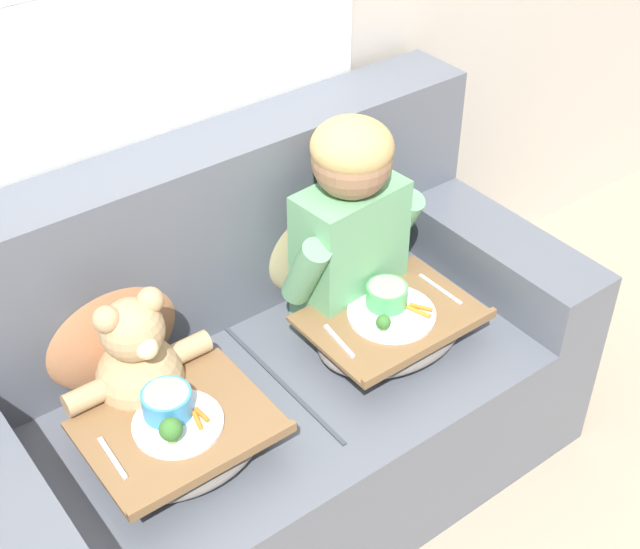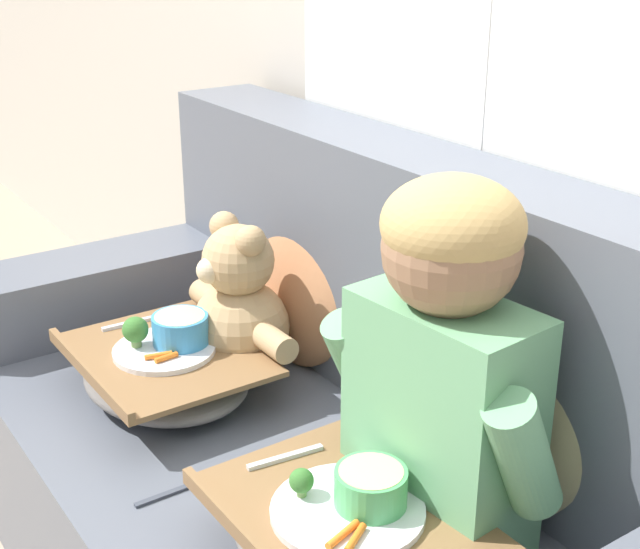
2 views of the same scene
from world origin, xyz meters
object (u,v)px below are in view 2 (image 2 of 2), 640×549
at_px(throw_pillow_behind_child, 514,400).
at_px(child_figure, 445,347).
at_px(couch, 320,483).
at_px(lap_tray_child, 348,536).
at_px(teddy_bear, 238,310).
at_px(lap_tray_teddy, 166,369).
at_px(throw_pillow_behind_teddy, 303,280).

relative_size(throw_pillow_behind_child, child_figure, 0.66).
relative_size(couch, lap_tray_child, 3.79).
height_order(teddy_bear, lap_tray_teddy, teddy_bear).
distance_m(couch, lap_tray_child, 0.42).
distance_m(child_figure, lap_tray_teddy, 0.76).
bearing_deg(throw_pillow_behind_teddy, teddy_bear, -90.00).
height_order(teddy_bear, lap_tray_child, teddy_bear).
bearing_deg(throw_pillow_behind_child, lap_tray_child, -89.94).
relative_size(throw_pillow_behind_teddy, lap_tray_teddy, 0.94).
bearing_deg(lap_tray_teddy, throw_pillow_behind_child, 27.96).
height_order(couch, teddy_bear, couch).
height_order(throw_pillow_behind_child, child_figure, child_figure).
xyz_separation_m(throw_pillow_behind_teddy, teddy_bear, (0.00, -0.18, -0.03)).
height_order(child_figure, lap_tray_teddy, child_figure).
height_order(throw_pillow_behind_child, teddy_bear, throw_pillow_behind_child).
xyz_separation_m(throw_pillow_behind_child, teddy_bear, (-0.68, -0.18, -0.03)).
distance_m(teddy_bear, lap_tray_teddy, 0.21).
xyz_separation_m(couch, lap_tray_teddy, (-0.34, -0.18, 0.17)).
bearing_deg(lap_tray_child, lap_tray_teddy, 179.97).
bearing_deg(throw_pillow_behind_teddy, throw_pillow_behind_child, 0.00).
distance_m(throw_pillow_behind_child, teddy_bear, 0.70).
distance_m(couch, child_figure, 0.57).
distance_m(couch, teddy_bear, 0.43).
bearing_deg(lap_tray_child, throw_pillow_behind_teddy, 152.00).
bearing_deg(throw_pillow_behind_child, couch, -151.70).
xyz_separation_m(throw_pillow_behind_child, lap_tray_child, (0.00, -0.36, -0.13)).
relative_size(throw_pillow_behind_child, lap_tray_teddy, 0.93).
bearing_deg(teddy_bear, lap_tray_teddy, -90.21).
bearing_deg(throw_pillow_behind_child, throw_pillow_behind_teddy, 180.00).
bearing_deg(couch, child_figure, 1.67).
height_order(couch, lap_tray_child, couch).
height_order(throw_pillow_behind_teddy, lap_tray_teddy, throw_pillow_behind_teddy).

